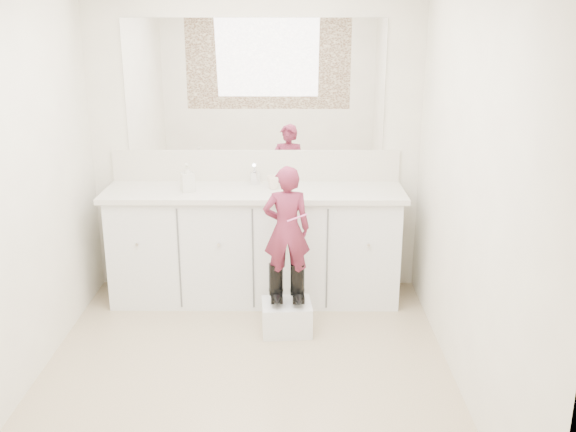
{
  "coord_description": "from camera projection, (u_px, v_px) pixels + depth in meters",
  "views": [
    {
      "loc": [
        0.29,
        -3.5,
        2.16
      ],
      "look_at": [
        0.26,
        0.61,
        0.87
      ],
      "focal_mm": 40.0,
      "sensor_mm": 36.0,
      "label": 1
    }
  ],
  "objects": [
    {
      "name": "step_stool",
      "position": [
        287.0,
        317.0,
        4.55
      ],
      "size": [
        0.37,
        0.31,
        0.22
      ],
      "primitive_type": "cube",
      "rotation": [
        0.0,
        0.0,
        0.07
      ],
      "color": "silver",
      "rests_on": "floor"
    },
    {
      "name": "wall_back",
      "position": [
        256.0,
        142.0,
        5.05
      ],
      "size": [
        2.6,
        0.0,
        2.6
      ],
      "primitive_type": "plane",
      "rotation": [
        1.57,
        0.0,
        0.0
      ],
      "color": "beige",
      "rests_on": "floor"
    },
    {
      "name": "faucet",
      "position": [
        255.0,
        178.0,
        5.01
      ],
      "size": [
        0.08,
        0.08,
        0.1
      ],
      "primitive_type": "cylinder",
      "color": "silver",
      "rests_on": "countertop"
    },
    {
      "name": "boot_left",
      "position": [
        276.0,
        283.0,
        4.49
      ],
      "size": [
        0.12,
        0.2,
        0.29
      ],
      "primitive_type": null,
      "rotation": [
        0.0,
        0.0,
        0.07
      ],
      "color": "black",
      "rests_on": "step_stool"
    },
    {
      "name": "cup",
      "position": [
        274.0,
        182.0,
        4.88
      ],
      "size": [
        0.11,
        0.11,
        0.1
      ],
      "primitive_type": "imported",
      "rotation": [
        0.0,
        0.0,
        0.0
      ],
      "color": "beige",
      "rests_on": "countertop"
    },
    {
      "name": "toothbrush",
      "position": [
        297.0,
        218.0,
        4.26
      ],
      "size": [
        0.14,
        0.02,
        0.06
      ],
      "primitive_type": "cylinder",
      "rotation": [
        0.0,
        1.22,
        0.07
      ],
      "color": "pink",
      "rests_on": "toddler"
    },
    {
      "name": "wall_left",
      "position": [
        12.0,
        192.0,
        3.63
      ],
      "size": [
        0.0,
        3.0,
        3.0
      ],
      "primitive_type": "plane",
      "rotation": [
        1.57,
        0.0,
        1.57
      ],
      "color": "beige",
      "rests_on": "floor"
    },
    {
      "name": "boot_right",
      "position": [
        297.0,
        283.0,
        4.49
      ],
      "size": [
        0.12,
        0.2,
        0.29
      ],
      "primitive_type": null,
      "rotation": [
        0.0,
        0.0,
        0.07
      ],
      "color": "black",
      "rests_on": "step_stool"
    },
    {
      "name": "countertop",
      "position": [
        254.0,
        192.0,
        4.88
      ],
      "size": [
        2.28,
        0.58,
        0.04
      ],
      "primitive_type": "cube",
      "color": "beige",
      "rests_on": "vanity_cabinet"
    },
    {
      "name": "floor",
      "position": [
        245.0,
        379.0,
        3.98
      ],
      "size": [
        3.0,
        3.0,
        0.0
      ],
      "primitive_type": "plane",
      "color": "#92845F",
      "rests_on": "ground"
    },
    {
      "name": "mirror",
      "position": [
        255.0,
        86.0,
        4.91
      ],
      "size": [
        2.0,
        0.02,
        1.0
      ],
      "primitive_type": "cube",
      "color": "white",
      "rests_on": "wall_back"
    },
    {
      "name": "toddler",
      "position": [
        287.0,
        229.0,
        4.37
      ],
      "size": [
        0.34,
        0.24,
        0.89
      ],
      "primitive_type": "imported",
      "rotation": [
        0.0,
        0.0,
        3.22
      ],
      "color": "#B53762",
      "rests_on": "step_stool"
    },
    {
      "name": "wall_front",
      "position": [
        208.0,
        308.0,
        2.19
      ],
      "size": [
        2.6,
        0.0,
        2.6
      ],
      "primitive_type": "plane",
      "rotation": [
        -1.57,
        0.0,
        0.0
      ],
      "color": "beige",
      "rests_on": "floor"
    },
    {
      "name": "dot_panel",
      "position": [
        203.0,
        180.0,
        2.07
      ],
      "size": [
        2.0,
        0.01,
        1.2
      ],
      "primitive_type": "cube",
      "color": "#472819",
      "rests_on": "wall_front"
    },
    {
      "name": "soap_bottle",
      "position": [
        187.0,
        177.0,
        4.8
      ],
      "size": [
        0.12,
        0.13,
        0.21
      ],
      "primitive_type": "imported",
      "rotation": [
        0.0,
        0.0,
        0.38
      ],
      "color": "beige",
      "rests_on": "countertop"
    },
    {
      "name": "wall_right",
      "position": [
        471.0,
        193.0,
        3.62
      ],
      "size": [
        0.0,
        3.0,
        3.0
      ],
      "primitive_type": "plane",
      "rotation": [
        1.57,
        0.0,
        -1.57
      ],
      "color": "beige",
      "rests_on": "floor"
    },
    {
      "name": "backsplash",
      "position": [
        256.0,
        166.0,
        5.1
      ],
      "size": [
        2.28,
        0.03,
        0.25
      ],
      "primitive_type": "cube",
      "color": "beige",
      "rests_on": "countertop"
    },
    {
      "name": "vanity_cabinet",
      "position": [
        255.0,
        246.0,
        5.02
      ],
      "size": [
        2.2,
        0.55,
        0.85
      ],
      "primitive_type": "cube",
      "color": "silver",
      "rests_on": "floor"
    }
  ]
}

